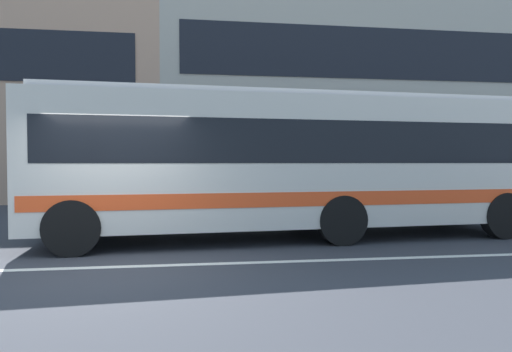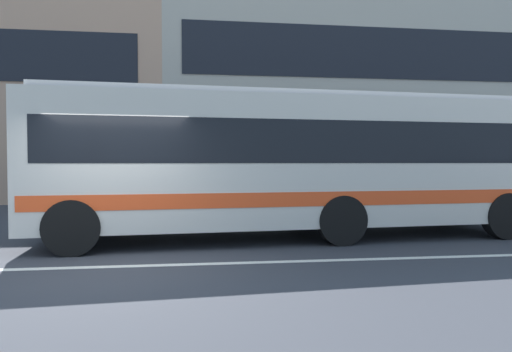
% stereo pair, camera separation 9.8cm
% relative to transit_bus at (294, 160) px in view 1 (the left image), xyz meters
% --- Properties ---
extents(ground_plane, '(160.00, 160.00, 0.00)m').
position_rel_transit_bus_xyz_m(ground_plane, '(-3.51, -2.38, -1.71)').
color(ground_plane, '#34363C').
extents(lane_centre_line, '(60.00, 0.16, 0.01)m').
position_rel_transit_bus_xyz_m(lane_centre_line, '(-3.51, -2.38, -1.71)').
color(lane_centre_line, silver).
rests_on(lane_centre_line, ground_plane).
extents(apartment_block_right, '(19.59, 10.93, 10.90)m').
position_rel_transit_bus_xyz_m(apartment_block_right, '(6.23, 14.00, 3.74)').
color(apartment_block_right, '#B2AC9D').
rests_on(apartment_block_right, ground_plane).
extents(transit_bus, '(10.96, 3.21, 3.10)m').
position_rel_transit_bus_xyz_m(transit_bus, '(0.00, 0.00, 0.00)').
color(transit_bus, beige).
rests_on(transit_bus, ground_plane).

